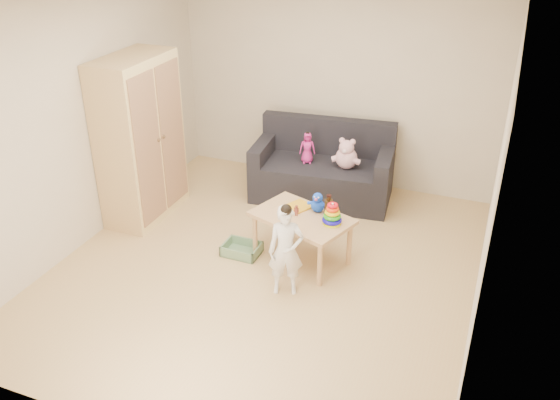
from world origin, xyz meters
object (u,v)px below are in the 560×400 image
at_px(wardrobe, 140,139).
at_px(toddler, 286,252).
at_px(sofa, 322,180).
at_px(play_table, 302,238).

xyz_separation_m(wardrobe, toddler, (2.06, -0.84, -0.49)).
height_order(sofa, play_table, play_table).
bearing_deg(toddler, play_table, 74.20).
bearing_deg(sofa, play_table, -86.36).
relative_size(sofa, play_table, 1.72).
bearing_deg(wardrobe, play_table, -7.69).
relative_size(wardrobe, toddler, 2.11).
distance_m(play_table, toddler, 0.60).
bearing_deg(sofa, wardrobe, -153.73).
distance_m(wardrobe, toddler, 2.28).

